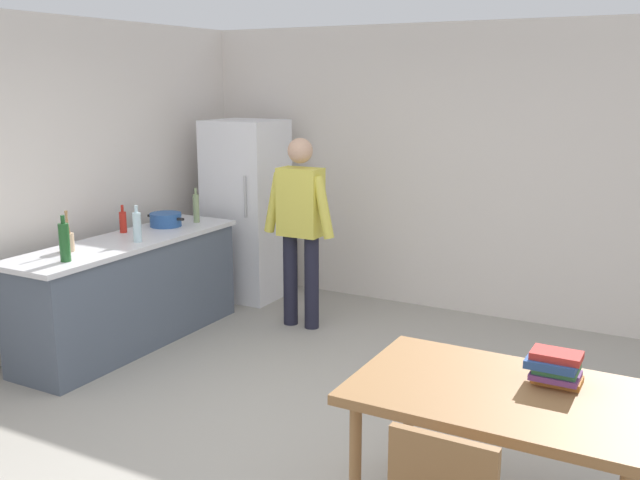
% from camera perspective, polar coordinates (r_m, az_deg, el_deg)
% --- Properties ---
extents(ground_plane, '(14.00, 14.00, 0.00)m').
position_cam_1_polar(ground_plane, '(4.63, -2.84, -15.49)').
color(ground_plane, '#9E998E').
extents(wall_back, '(6.40, 0.12, 2.70)m').
position_cam_1_polar(wall_back, '(6.87, 10.22, 5.51)').
color(wall_back, silver).
rests_on(wall_back, ground_plane).
extents(wall_left, '(0.12, 5.60, 2.70)m').
position_cam_1_polar(wall_left, '(6.06, -23.48, 3.71)').
color(wall_left, silver).
rests_on(wall_left, ground_plane).
extents(kitchen_counter, '(0.64, 2.20, 0.90)m').
position_cam_1_polar(kitchen_counter, '(6.20, -14.94, -3.99)').
color(kitchen_counter, '#4C5666').
rests_on(kitchen_counter, ground_plane).
extents(refrigerator, '(0.70, 0.67, 1.80)m').
position_cam_1_polar(refrigerator, '(7.25, -5.89, 2.41)').
color(refrigerator, white).
rests_on(refrigerator, ground_plane).
extents(person, '(0.70, 0.22, 1.70)m').
position_cam_1_polar(person, '(6.27, -1.58, 1.59)').
color(person, '#1E1E2D').
rests_on(person, ground_plane).
extents(dining_table, '(1.40, 0.90, 0.75)m').
position_cam_1_polar(dining_table, '(3.60, 14.27, -12.63)').
color(dining_table, olive).
rests_on(dining_table, ground_plane).
extents(cooking_pot, '(0.40, 0.28, 0.12)m').
position_cam_1_polar(cooking_pot, '(6.54, -12.25, 1.61)').
color(cooking_pot, '#285193').
rests_on(cooking_pot, kitchen_counter).
extents(utensil_jar, '(0.11, 0.11, 0.32)m').
position_cam_1_polar(utensil_jar, '(5.78, -19.60, -0.10)').
color(utensil_jar, tan).
rests_on(utensil_jar, kitchen_counter).
extents(bottle_wine_green, '(0.08, 0.08, 0.34)m').
position_cam_1_polar(bottle_wine_green, '(5.46, -19.77, -0.13)').
color(bottle_wine_green, '#1E5123').
rests_on(bottle_wine_green, kitchen_counter).
extents(bottle_sauce_red, '(0.06, 0.06, 0.24)m').
position_cam_1_polar(bottle_sauce_red, '(6.35, -15.49, 1.43)').
color(bottle_sauce_red, '#B22319').
rests_on(bottle_sauce_red, kitchen_counter).
extents(bottle_water_clear, '(0.07, 0.07, 0.30)m').
position_cam_1_polar(bottle_water_clear, '(5.95, -14.43, 1.04)').
color(bottle_water_clear, silver).
rests_on(bottle_water_clear, kitchen_counter).
extents(bottle_vinegar_tall, '(0.06, 0.06, 0.32)m').
position_cam_1_polar(bottle_vinegar_tall, '(6.66, -9.88, 2.56)').
color(bottle_vinegar_tall, gray).
rests_on(bottle_vinegar_tall, kitchen_counter).
extents(book_stack, '(0.26, 0.21, 0.16)m').
position_cam_1_polar(book_stack, '(3.67, 18.32, -9.65)').
color(book_stack, orange).
rests_on(book_stack, dining_table).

